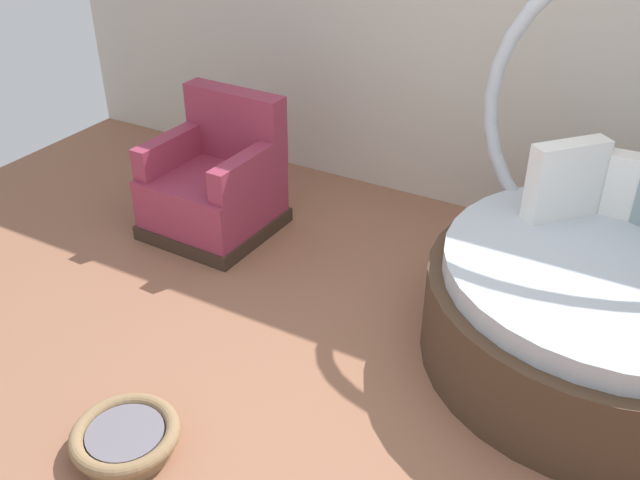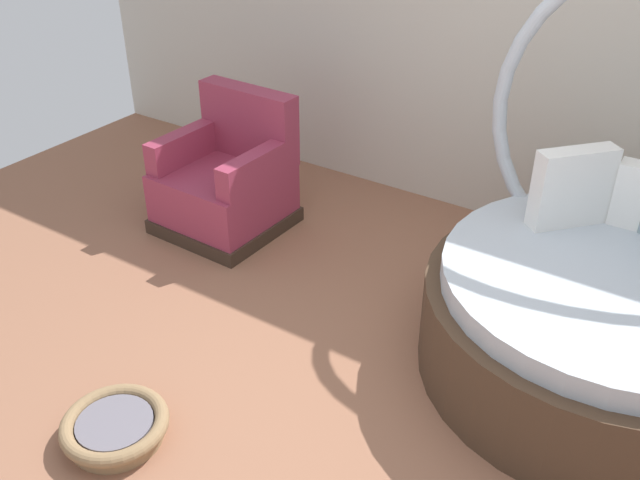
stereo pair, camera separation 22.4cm
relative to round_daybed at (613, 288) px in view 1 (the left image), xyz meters
name	(u,v)px [view 1 (the left image)]	position (x,y,z in m)	size (l,w,h in m)	color
ground_plane	(388,412)	(-0.81, -1.00, -0.43)	(8.00, 8.00, 0.02)	#936047
back_wall	(549,31)	(-0.81, 1.27, 0.94)	(8.00, 0.12, 2.71)	beige
round_daybed	(613,288)	(0.00, 0.00, 0.00)	(1.89, 1.89, 2.10)	#473323
red_armchair	(216,185)	(-2.63, 0.06, -0.09)	(0.82, 0.82, 0.94)	#38281E
pet_basket	(126,437)	(-1.77, -1.82, -0.35)	(0.51, 0.51, 0.13)	#8E704C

